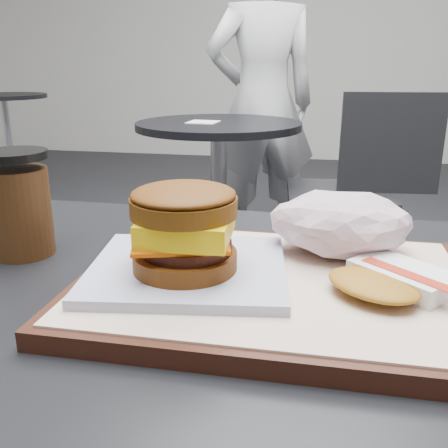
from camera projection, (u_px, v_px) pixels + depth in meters
serving_tray at (274, 286)px, 0.49m from camera, size 0.38×0.28×0.02m
breakfast_sandwich at (186, 239)px, 0.47m from camera, size 0.21×0.19×0.09m
hash_brown at (390, 280)px, 0.45m from camera, size 0.13×0.13×0.02m
crumpled_wrapper at (341, 223)px, 0.54m from camera, size 0.15×0.12×0.07m
coffee_cup at (19, 207)px, 0.58m from camera, size 0.08×0.08×0.12m
neighbor_table at (219, 169)px, 2.16m from camera, size 0.70×0.70×0.75m
napkin at (203, 122)px, 2.07m from camera, size 0.13×0.13×0.00m
neighbor_chair at (356, 184)px, 2.06m from camera, size 0.62×0.46×0.88m
patron at (262, 104)px, 2.53m from camera, size 0.68×0.57×1.58m
bg_table_mid at (6, 118)px, 3.97m from camera, size 0.66×0.66×0.75m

